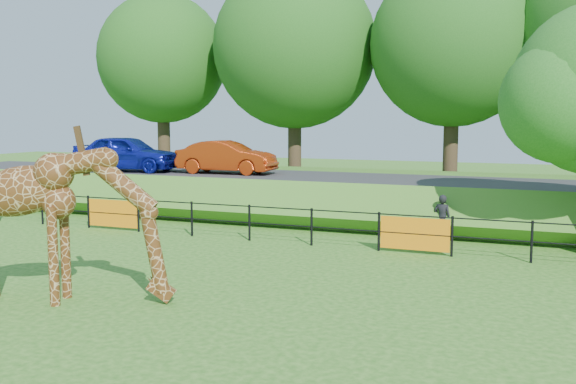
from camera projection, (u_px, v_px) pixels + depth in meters
name	position (u px, v px, depth m)	size (l,w,h in m)	color
ground	(158.00, 329.00, 11.34)	(90.00, 90.00, 0.00)	#265F17
giraffe	(65.00, 225.00, 12.85)	(4.42, 0.81, 3.16)	#552E11
perimeter_fence	(312.00, 227.00, 18.64)	(28.07, 0.10, 1.10)	black
embankment	(375.00, 195.00, 25.54)	(40.00, 9.00, 1.30)	#265F17
road	(366.00, 180.00, 24.08)	(40.00, 5.00, 0.12)	#2A2A2C
car_blue	(127.00, 153.00, 27.30)	(1.82, 4.53, 1.54)	#1520B0
car_red	(227.00, 157.00, 26.23)	(1.42, 4.07, 1.34)	#A8300C
visitor	(442.00, 218.00, 19.11)	(0.52, 0.34, 1.44)	black
bg_tree_line	(451.00, 43.00, 30.06)	(37.30, 8.80, 11.82)	#2D2114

